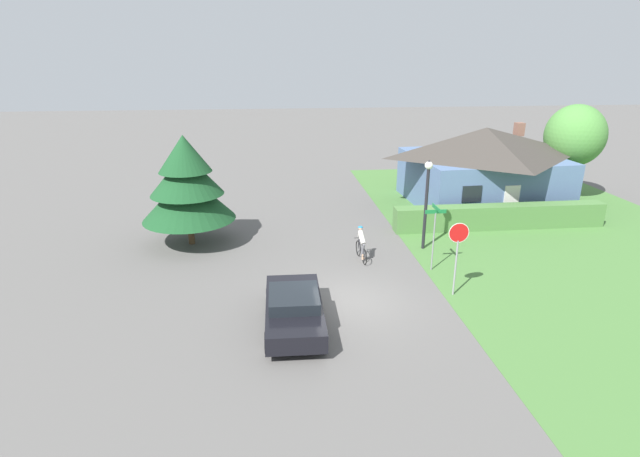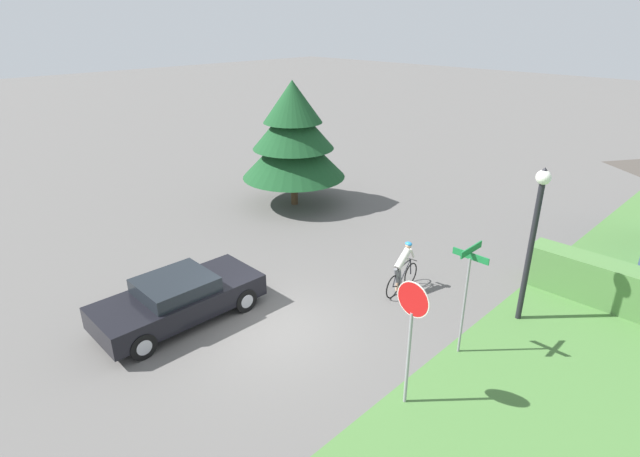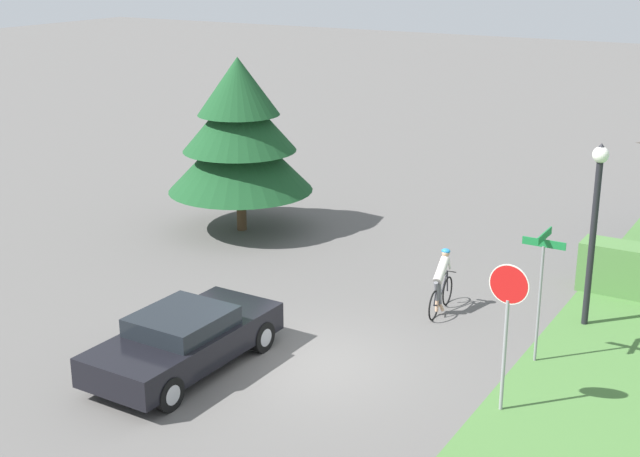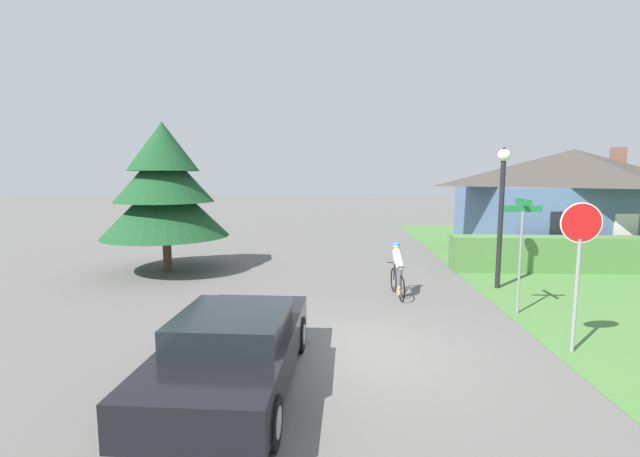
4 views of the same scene
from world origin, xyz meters
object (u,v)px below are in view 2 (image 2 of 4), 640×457
sedan_left_lane (179,298)px  street_lamp (535,225)px  cyclist (403,269)px  stop_sign (411,319)px  street_name_sign (467,281)px  conifer_tall_near (293,137)px

sedan_left_lane → street_lamp: bearing=-43.7°
cyclist → stop_sign: stop_sign is taller
sedan_left_lane → street_name_sign: size_ratio=1.57×
street_lamp → street_name_sign: (-0.40, -2.48, -0.81)m
sedan_left_lane → street_lamp: street_lamp is taller
street_name_sign → stop_sign: bearing=-87.8°
sedan_left_lane → street_name_sign: (6.13, 4.06, 1.32)m
cyclist → stop_sign: size_ratio=0.60×
conifer_tall_near → sedan_left_lane: bearing=-61.6°
conifer_tall_near → cyclist: bearing=-20.1°
sedan_left_lane → street_name_sign: street_name_sign is taller
stop_sign → street_lamp: (0.30, 4.84, 0.69)m
stop_sign → street_lamp: bearing=-91.3°
street_lamp → street_name_sign: 2.64m
street_lamp → conifer_tall_near: size_ratio=0.81×
cyclist → street_lamp: bearing=-77.1°
cyclist → street_name_sign: 3.38m
sedan_left_lane → street_lamp: (6.53, 6.53, 2.13)m
street_name_sign → sedan_left_lane: bearing=-146.5°
street_lamp → conifer_tall_near: (-11.05, 1.85, 0.22)m
cyclist → street_name_sign: (2.79, -1.45, 1.24)m
sedan_left_lane → stop_sign: (6.22, 1.69, 1.44)m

